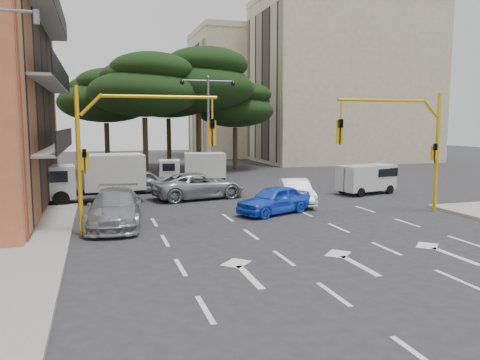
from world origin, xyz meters
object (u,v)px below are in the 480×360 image
Objects in this scene: car_white_hatch at (295,192)px; box_truck_b at (193,169)px; car_blue_compact at (274,200)px; car_silver_cross_a at (199,186)px; signal_mast_right at (408,136)px; street_lamp_center at (208,110)px; car_silver_wagon at (115,208)px; car_silver_cross_b at (145,181)px; van_white at (366,179)px; signal_mast_left at (124,139)px; box_truck_a at (95,178)px.

box_truck_b is (-3.87, 9.50, 0.47)m from car_white_hatch.
car_blue_compact is 0.74× the size of car_silver_cross_a.
street_lamp_center reaches higher than signal_mast_right.
car_blue_compact is at bearing -87.65° from street_lamp_center.
car_silver_wagon reaches higher than car_blue_compact.
car_silver_cross_a is at bearing 57.26° from car_silver_wagon.
signal_mast_right is 15.98m from box_truck_b.
car_silver_cross_b is 1.16× the size of van_white.
car_silver_cross_b is 4.49m from box_truck_b.
van_white is at bearing 23.76° from car_silver_wagon.
car_silver_cross_a is (5.12, 6.34, -0.02)m from car_silver_wagon.
box_truck_b is at bearing 67.80° from signal_mast_left.
car_silver_wagon is at bearing 162.77° from box_truck_b.
car_silver_wagon is (-7.73, -0.57, 0.10)m from car_blue_compact.
box_truck_b is at bearing -139.89° from van_white.
signal_mast_right is at bearing 0.00° from signal_mast_left.
car_silver_cross_a is at bearing 139.47° from signal_mast_right.
box_truck_a is at bearing 103.03° from car_silver_wagon.
box_truck_b is at bearing -18.08° from car_silver_cross_a.
box_truck_b is at bearing 120.95° from signal_mast_right.
box_truck_b is (5.93, 12.23, 0.38)m from car_silver_wagon.
van_white is at bearing 95.73° from car_blue_compact.
box_truck_a is at bearing 126.58° from car_silver_cross_b.
car_silver_wagon is at bearing -153.56° from car_white_hatch.
signal_mast_left reaches higher than car_silver_cross_a.
van_white reaches higher than car_silver_cross_b.
street_lamp_center reaches higher than car_blue_compact.
car_silver_cross_a is at bearing 58.31° from signal_mast_left.
box_truck_a is at bearing 170.16° from car_white_hatch.
signal_mast_right reaches higher than car_white_hatch.
car_white_hatch is at bearing 21.80° from car_silver_wagon.
car_silver_wagon is at bearing 174.83° from signal_mast_right.
car_white_hatch is 6.34m from van_white.
box_truck_a is at bearing 75.93° from car_silver_cross_a.
signal_mast_right reaches higher than car_silver_cross_b.
street_lamp_center is at bearing 115.25° from car_white_hatch.
box_truck_a is 1.16× the size of box_truck_b.
signal_mast_left is at bearing 166.44° from box_truck_b.
car_white_hatch is 10.31m from car_silver_cross_b.
box_truck_b is (3.71, 2.50, 0.43)m from car_silver_cross_b.
box_truck_a is (-14.84, 8.01, -2.52)m from signal_mast_right.
car_white_hatch is 0.78× the size of car_silver_wagon.
car_white_hatch is 1.04× the size of car_blue_compact.
car_blue_compact is (7.30, 1.84, -3.18)m from signal_mast_left.
car_blue_compact is at bearing 10.42° from car_silver_wagon.
car_blue_compact is at bearing 163.70° from signal_mast_right.
car_silver_cross_a is (4.70, 7.62, -3.11)m from signal_mast_left.
car_silver_wagon is at bearing -177.95° from box_truck_a.
box_truck_a is at bearing -109.43° from van_white.
car_white_hatch is at bearing -75.58° from street_lamp_center.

